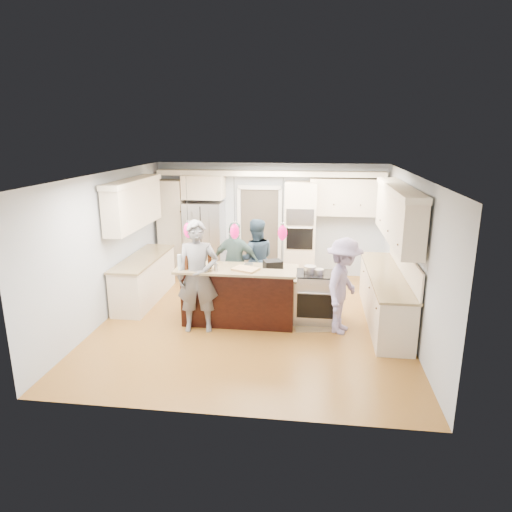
{
  "coord_description": "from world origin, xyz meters",
  "views": [
    {
      "loc": [
        1.05,
        -7.86,
        3.41
      ],
      "look_at": [
        0.0,
        0.35,
        1.15
      ],
      "focal_mm": 32.0,
      "sensor_mm": 36.0,
      "label": 1
    }
  ],
  "objects": [
    {
      "name": "person_far_right",
      "position": [
        -0.5,
        0.96,
        0.83
      ],
      "size": [
        1.0,
        0.46,
        1.66
      ],
      "primitive_type": "imported",
      "rotation": [
        0.0,
        0.0,
        3.09
      ],
      "color": "#4B6966",
      "rests_on": "ground"
    },
    {
      "name": "beer_bottle_b",
      "position": [
        -0.97,
        -0.59,
        1.25
      ],
      "size": [
        0.07,
        0.07,
        0.26
      ],
      "primitive_type": "cylinder",
      "rotation": [
        0.0,
        0.0,
        -0.08
      ],
      "color": "#49200D",
      "rests_on": "kitchen_island"
    },
    {
      "name": "pendant_lights",
      "position": [
        -0.25,
        -0.51,
        1.8
      ],
      "size": [
        1.75,
        0.15,
        1.03
      ],
      "color": "black",
      "rests_on": "ground"
    },
    {
      "name": "drink_can",
      "position": [
        -0.56,
        -0.57,
        1.19
      ],
      "size": [
        0.08,
        0.08,
        0.13
      ],
      "primitive_type": "cylinder",
      "rotation": [
        0.0,
        0.0,
        -0.12
      ],
      "color": "#B7B7BC",
      "rests_on": "kitchen_island"
    },
    {
      "name": "person_range_side",
      "position": [
        1.6,
        -0.3,
        0.85
      ],
      "size": [
        0.95,
        1.24,
        1.69
      ],
      "primitive_type": "imported",
      "rotation": [
        0.0,
        0.0,
        1.23
      ],
      "color": "#9689B8",
      "rests_on": "ground"
    },
    {
      "name": "pot_small",
      "position": [
        1.17,
        0.1,
        0.97
      ],
      "size": [
        0.19,
        0.19,
        0.1
      ],
      "primitive_type": "cylinder",
      "color": "#B7B7BC",
      "rests_on": "island_range"
    },
    {
      "name": "floor_rug",
      "position": [
        1.09,
        0.1,
        0.01
      ],
      "size": [
        0.87,
        1.14,
        0.01
      ],
      "primitive_type": "cube",
      "rotation": [
        0.0,
        0.0,
        0.16
      ],
      "color": "olive",
      "rests_on": "ground"
    },
    {
      "name": "right_counter_run",
      "position": [
        2.44,
        0.3,
        1.06
      ],
      "size": [
        0.64,
        3.1,
        2.51
      ],
      "color": "beige",
      "rests_on": "ground"
    },
    {
      "name": "person_bar_end",
      "position": [
        -0.9,
        -0.55,
        0.99
      ],
      "size": [
        0.79,
        0.58,
        1.98
      ],
      "primitive_type": "imported",
      "rotation": [
        0.0,
        0.0,
        0.16
      ],
      "color": "slate",
      "rests_on": "ground"
    },
    {
      "name": "refrigerator",
      "position": [
        -1.55,
        2.64,
        0.9
      ],
      "size": [
        0.9,
        0.7,
        1.8
      ],
      "primitive_type": "cube",
      "color": "#B7B7BC",
      "rests_on": "ground"
    },
    {
      "name": "oven_column",
      "position": [
        0.75,
        2.67,
        1.15
      ],
      "size": [
        0.72,
        0.69,
        2.3
      ],
      "color": "beige",
      "rests_on": "ground"
    },
    {
      "name": "person_far_left",
      "position": [
        -0.12,
        1.22,
        0.85
      ],
      "size": [
        0.93,
        0.78,
        1.69
      ],
      "primitive_type": "imported",
      "rotation": [
        0.0,
        0.0,
        3.33
      ],
      "color": "#2C4256",
      "rests_on": "ground"
    },
    {
      "name": "pot_large",
      "position": [
        1.02,
        0.15,
        0.99
      ],
      "size": [
        0.23,
        0.23,
        0.13
      ],
      "primitive_type": "cylinder",
      "color": "#B7B7BC",
      "rests_on": "island_range"
    },
    {
      "name": "ground_plane",
      "position": [
        0.0,
        0.0,
        0.0
      ],
      "size": [
        6.0,
        6.0,
        0.0
      ],
      "primitive_type": "plane",
      "color": "#A4732D",
      "rests_on": "ground"
    },
    {
      "name": "island_range",
      "position": [
        1.16,
        0.15,
        0.46
      ],
      "size": [
        0.82,
        0.71,
        0.92
      ],
      "color": "#B7B7BC",
      "rests_on": "ground"
    },
    {
      "name": "beer_bottle_a",
      "position": [
        -1.09,
        -0.58,
        1.25
      ],
      "size": [
        0.08,
        0.08,
        0.25
      ],
      "primitive_type": "cylinder",
      "rotation": [
        0.0,
        0.0,
        0.31
      ],
      "color": "#49200D",
      "rests_on": "kitchen_island"
    },
    {
      "name": "beer_bottle_c",
      "position": [
        -0.71,
        -0.45,
        1.25
      ],
      "size": [
        0.07,
        0.07,
        0.26
      ],
      "primitive_type": "cylinder",
      "rotation": [
        0.0,
        0.0,
        -0.04
      ],
      "color": "#49200D",
      "rests_on": "kitchen_island"
    },
    {
      "name": "back_upper_cabinets",
      "position": [
        -0.75,
        2.76,
        1.67
      ],
      "size": [
        5.3,
        0.61,
        2.54
      ],
      "color": "beige",
      "rests_on": "ground"
    },
    {
      "name": "room_shell",
      "position": [
        0.0,
        0.0,
        1.82
      ],
      "size": [
        5.54,
        6.04,
        2.72
      ],
      "color": "#B2BCC6",
      "rests_on": "ground"
    },
    {
      "name": "cutting_board",
      "position": [
        -0.08,
        -0.47,
        1.14
      ],
      "size": [
        0.5,
        0.43,
        0.03
      ],
      "primitive_type": "cube",
      "rotation": [
        0.0,
        0.0,
        -0.39
      ],
      "color": "tan",
      "rests_on": "kitchen_island"
    },
    {
      "name": "water_bottle",
      "position": [
        -1.2,
        -0.61,
        1.26
      ],
      "size": [
        0.08,
        0.08,
        0.27
      ],
      "primitive_type": "cylinder",
      "rotation": [
        0.0,
        0.0,
        -0.36
      ],
      "color": "silver",
      "rests_on": "kitchen_island"
    },
    {
      "name": "kitchen_island",
      "position": [
        -0.25,
        0.07,
        0.49
      ],
      "size": [
        2.1,
        1.46,
        1.12
      ],
      "color": "black",
      "rests_on": "ground"
    },
    {
      "name": "left_cabinets",
      "position": [
        -2.44,
        0.8,
        1.06
      ],
      "size": [
        0.64,
        2.3,
        2.51
      ],
      "color": "beige",
      "rests_on": "ground"
    }
  ]
}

